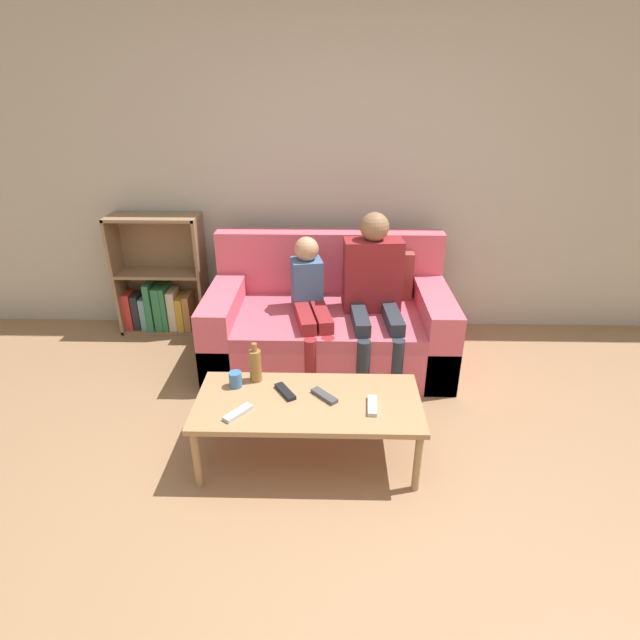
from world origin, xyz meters
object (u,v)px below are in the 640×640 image
cup_near (235,379)px  tv_remote_0 (324,396)px  bookshelf (162,288)px  coffee_table (308,406)px  person_child (310,301)px  tv_remote_2 (372,406)px  tv_remote_3 (285,392)px  couch (329,323)px  bottle (255,365)px  tv_remote_1 (238,413)px  person_adult (374,283)px

cup_near → tv_remote_0: size_ratio=0.56×
bookshelf → tv_remote_0: bookshelf is taller
coffee_table → bookshelf: bearing=128.7°
bookshelf → tv_remote_0: (1.38, -1.58, 0.03)m
person_child → tv_remote_2: (0.37, -1.04, -0.14)m
tv_remote_3 → couch: bearing=45.8°
bookshelf → coffee_table: bearing=-51.3°
bottle → bookshelf: bearing=124.9°
couch → coffee_table: size_ratio=1.44×
bookshelf → person_child: (1.27, -0.62, 0.17)m
tv_remote_0 → tv_remote_1: bearing=157.9°
bookshelf → person_adult: person_adult is taller
person_child → bookshelf: bearing=142.3°
couch → bottle: couch is taller
tv_remote_3 → bottle: (-0.18, 0.13, 0.09)m
person_adult → tv_remote_0: (-0.33, -1.02, -0.25)m
bookshelf → tv_remote_1: (0.94, -1.75, 0.03)m
cup_near → tv_remote_0: cup_near is taller
couch → person_adult: person_adult is taller
coffee_table → cup_near: (-0.41, 0.13, 0.08)m
bookshelf → coffee_table: 2.07m
tv_remote_3 → bookshelf: bearing=95.0°
tv_remote_0 → tv_remote_3: size_ratio=0.93×
person_adult → bottle: (-0.72, -0.85, -0.16)m
tv_remote_3 → person_adult: bearing=29.2°
couch → tv_remote_3: (-0.23, -1.08, 0.11)m
tv_remote_3 → bottle: bearing=111.8°
coffee_table → cup_near: size_ratio=13.60×
bottle → tv_remote_1: bearing=-98.2°
person_adult → cup_near: (-0.82, -0.92, -0.22)m
tv_remote_3 → tv_remote_1: bearing=-170.4°
person_child → tv_remote_3: size_ratio=5.57×
couch → tv_remote_0: size_ratio=10.99×
cup_near → couch: bearing=63.1°
tv_remote_3 → bottle: 0.24m
person_adult → person_child: bearing=-176.3°
tv_remote_0 → person_child: bearing=54.1°
person_adult → person_child: (-0.44, -0.06, -0.11)m
cup_near → tv_remote_2: cup_near is taller
couch → tv_remote_3: size_ratio=10.21×
bookshelf → person_child: 1.42m
cup_near → tv_remote_3: 0.29m
coffee_table → tv_remote_3: size_ratio=7.10×
person_child → bottle: person_child is taller
tv_remote_2 → bookshelf: bearing=138.0°
coffee_table → tv_remote_2: size_ratio=6.97×
cup_near → tv_remote_2: size_ratio=0.51×
tv_remote_0 → bottle: (-0.39, 0.16, 0.09)m
bookshelf → bottle: size_ratio=4.13×
coffee_table → cup_near: 0.44m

